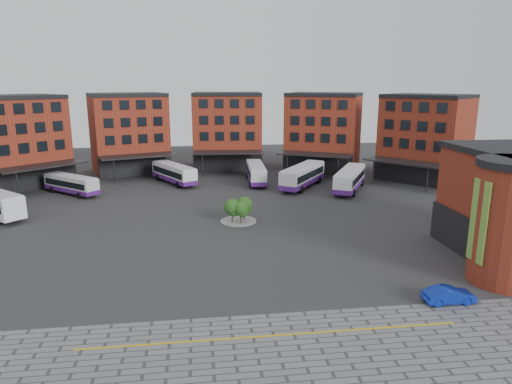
{
  "coord_description": "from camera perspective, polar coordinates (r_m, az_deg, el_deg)",
  "views": [
    {
      "loc": [
        -2.74,
        -41.23,
        16.78
      ],
      "look_at": [
        4.0,
        10.59,
        4.0
      ],
      "focal_mm": 32.0,
      "sensor_mm": 36.0,
      "label": 1
    }
  ],
  "objects": [
    {
      "name": "bus_b",
      "position": [
        74.37,
        -22.09,
        0.91
      ],
      "size": [
        9.33,
        8.45,
        2.89
      ],
      "rotation": [
        0.0,
        0.0,
        0.86
      ],
      "color": "silver",
      "rests_on": "ground"
    },
    {
      "name": "ground",
      "position": [
        44.6,
        -3.37,
        -8.38
      ],
      "size": [
        160.0,
        160.0,
        0.0
      ],
      "primitive_type": "plane",
      "color": "#28282B",
      "rests_on": "ground"
    },
    {
      "name": "bus_e",
      "position": [
        73.8,
        5.86,
        2.05
      ],
      "size": [
        9.54,
        11.94,
        3.54
      ],
      "rotation": [
        0.0,
        0.0,
        -0.61
      ],
      "color": "silver",
      "rests_on": "ground"
    },
    {
      "name": "bus_f",
      "position": [
        72.73,
        11.65,
        1.62
      ],
      "size": [
        8.39,
        11.99,
        3.43
      ],
      "rotation": [
        0.0,
        0.0,
        -0.51
      ],
      "color": "white",
      "rests_on": "ground"
    },
    {
      "name": "tree_island",
      "position": [
        55.28,
        -2.08,
        -2.07
      ],
      "size": [
        4.4,
        4.4,
        3.04
      ],
      "color": "gray",
      "rests_on": "ground"
    },
    {
      "name": "blue_car",
      "position": [
        39.1,
        22.99,
        -11.78
      ],
      "size": [
        4.01,
        1.43,
        1.32
      ],
      "primitive_type": "imported",
      "rotation": [
        0.0,
        0.0,
        1.58
      ],
      "color": "#0C26A3",
      "rests_on": "ground"
    },
    {
      "name": "main_building",
      "position": [
        80.08,
        -8.87,
        6.73
      ],
      "size": [
        94.14,
        42.48,
        14.6
      ],
      "color": "maroon",
      "rests_on": "ground"
    },
    {
      "name": "bus_d",
      "position": [
        76.8,
        0.0,
        2.42
      ],
      "size": [
        3.19,
        11.3,
        3.15
      ],
      "rotation": [
        0.0,
        0.0,
        -0.04
      ],
      "color": "silver",
      "rests_on": "ground"
    },
    {
      "name": "bus_c",
      "position": [
        77.58,
        -10.23,
        2.34
      ],
      "size": [
        7.91,
        11.15,
        3.2
      ],
      "rotation": [
        0.0,
        0.0,
        0.52
      ],
      "color": "white",
      "rests_on": "ground"
    },
    {
      "name": "yellow_line",
      "position": [
        32.32,
        2.22,
        -17.49
      ],
      "size": [
        26.0,
        0.15,
        0.02
      ],
      "primitive_type": "cube",
      "color": "gold",
      "rests_on": "paving_zone"
    }
  ]
}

